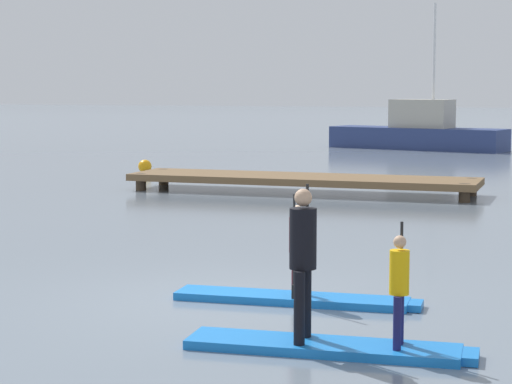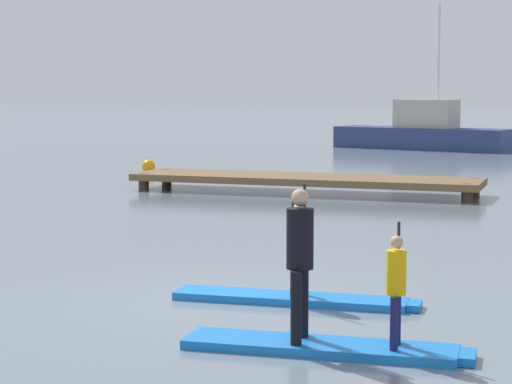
# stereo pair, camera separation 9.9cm
# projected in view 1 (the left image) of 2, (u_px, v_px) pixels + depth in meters

# --- Properties ---
(ground_plane) EXTENTS (240.00, 240.00, 0.00)m
(ground_plane) POSITION_uv_depth(u_px,v_px,m) (224.00, 302.00, 12.76)
(ground_plane) COLOR slate
(paddleboard_near) EXTENTS (3.25, 0.77, 0.10)m
(paddleboard_near) POSITION_uv_depth(u_px,v_px,m) (297.00, 299.00, 12.70)
(paddleboard_near) COLOR blue
(paddleboard_near) RESTS_ON ground
(paddler_child_solo) EXTENTS (0.22, 0.41, 1.34)m
(paddler_child_solo) POSITION_uv_depth(u_px,v_px,m) (297.00, 245.00, 12.61)
(paddler_child_solo) COLOR #4C1419
(paddler_child_solo) RESTS_ON paddleboard_near
(paddleboard_far) EXTENTS (3.11, 0.86, 0.10)m
(paddleboard_far) POSITION_uv_depth(u_px,v_px,m) (329.00, 347.00, 10.35)
(paddleboard_far) COLOR blue
(paddleboard_far) RESTS_ON ground
(paddler_adult) EXTENTS (0.31, 0.51, 1.66)m
(paddler_adult) POSITION_uv_depth(u_px,v_px,m) (303.00, 254.00, 10.32)
(paddler_adult) COLOR black
(paddler_adult) RESTS_ON paddleboard_far
(paddler_child_front) EXTENTS (0.22, 0.41, 1.30)m
(paddler_child_front) POSITION_uv_depth(u_px,v_px,m) (399.00, 284.00, 10.10)
(paddler_child_front) COLOR #19194C
(paddler_child_front) RESTS_ON paddleboard_far
(fishing_boat_green_midground) EXTENTS (8.17, 3.87, 6.42)m
(fishing_boat_green_midground) POSITION_uv_depth(u_px,v_px,m) (418.00, 132.00, 43.54)
(fishing_boat_green_midground) COLOR navy
(fishing_boat_green_midground) RESTS_ON ground
(floating_dock) EXTENTS (9.23, 2.10, 0.45)m
(floating_dock) POSITION_uv_depth(u_px,v_px,m) (302.00, 179.00, 25.72)
(floating_dock) COLOR brown
(floating_dock) RESTS_ON ground
(mooring_buoy_near) EXTENTS (0.44, 0.44, 0.44)m
(mooring_buoy_near) POSITION_uv_depth(u_px,v_px,m) (145.00, 166.00, 31.62)
(mooring_buoy_near) COLOR orange
(mooring_buoy_near) RESTS_ON ground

